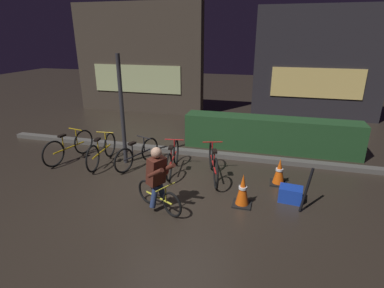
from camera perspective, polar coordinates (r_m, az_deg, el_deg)
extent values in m
plane|color=#2D261E|center=(6.46, -3.15, -9.13)|extent=(40.00, 40.00, 0.00)
cube|color=#56544F|center=(8.35, 1.56, -1.69)|extent=(12.00, 0.24, 0.12)
cube|color=#214723|center=(8.86, 14.39, 1.79)|extent=(4.80, 0.70, 0.95)
cube|color=#42382D|center=(13.10, -9.99, 15.34)|extent=(5.37, 0.50, 4.31)
cube|color=#BFCC8C|center=(12.93, -10.30, 11.90)|extent=(3.76, 0.04, 1.10)
cube|color=#262328|center=(12.68, 22.53, 13.63)|extent=(4.69, 0.50, 4.13)
cube|color=#F2D172|center=(12.49, 22.26, 10.49)|extent=(3.28, 0.04, 1.10)
cylinder|color=#2D2D33|center=(7.66, -12.95, 6.00)|extent=(0.10, 0.10, 2.72)
torus|color=black|center=(8.90, -19.60, 0.39)|extent=(0.17, 0.67, 0.67)
torus|color=black|center=(8.29, -24.48, -1.70)|extent=(0.17, 0.67, 0.67)
cylinder|color=gold|center=(8.58, -21.95, -0.62)|extent=(0.23, 0.99, 0.04)
cylinder|color=gold|center=(8.42, -22.99, 0.21)|extent=(0.03, 0.03, 0.38)
cube|color=black|center=(8.36, -23.16, 1.42)|extent=(0.14, 0.22, 0.05)
cylinder|color=gold|center=(8.69, -20.80, 1.26)|extent=(0.03, 0.03, 0.42)
cylinder|color=gold|center=(8.63, -20.98, 2.59)|extent=(0.46, 0.11, 0.02)
torus|color=black|center=(8.47, -15.08, -0.12)|extent=(0.11, 0.66, 0.66)
torus|color=black|center=(7.64, -18.07, -2.63)|extent=(0.11, 0.66, 0.66)
cylinder|color=gold|center=(8.05, -16.50, -1.31)|extent=(0.13, 0.99, 0.04)
cylinder|color=gold|center=(7.84, -17.16, -0.49)|extent=(0.03, 0.03, 0.37)
cube|color=black|center=(7.78, -17.30, 0.79)|extent=(0.12, 0.21, 0.05)
cylinder|color=gold|center=(8.21, -15.84, 0.73)|extent=(0.03, 0.03, 0.42)
cylinder|color=gold|center=(8.15, -15.97, 2.11)|extent=(0.46, 0.07, 0.02)
torus|color=black|center=(8.00, -7.88, -0.97)|extent=(0.25, 0.59, 0.61)
torus|color=black|center=(7.41, -12.61, -3.03)|extent=(0.25, 0.59, 0.61)
cylinder|color=black|center=(7.70, -10.16, -1.96)|extent=(0.34, 0.87, 0.04)
cylinder|color=black|center=(7.53, -11.08, -1.12)|extent=(0.03, 0.03, 0.34)
cube|color=black|center=(7.47, -11.16, 0.10)|extent=(0.16, 0.22, 0.05)
cylinder|color=black|center=(7.79, -8.96, -0.09)|extent=(0.03, 0.03, 0.38)
cylinder|color=black|center=(7.73, -9.03, 1.25)|extent=(0.44, 0.18, 0.02)
torus|color=black|center=(7.72, -3.01, -1.48)|extent=(0.14, 0.64, 0.64)
torus|color=black|center=(6.86, -4.34, -4.36)|extent=(0.14, 0.64, 0.64)
cylinder|color=#B21919|center=(7.29, -3.64, -2.84)|extent=(0.18, 0.95, 0.04)
cylinder|color=#B21919|center=(7.07, -3.91, -2.02)|extent=(0.03, 0.03, 0.36)
cube|color=black|center=(7.00, -3.94, -0.66)|extent=(0.13, 0.21, 0.05)
cylinder|color=#B21919|center=(7.45, -3.31, -0.64)|extent=(0.03, 0.03, 0.40)
cylinder|color=#B21919|center=(7.39, -3.35, 0.82)|extent=(0.46, 0.09, 0.02)
torus|color=black|center=(7.45, 3.61, -2.16)|extent=(0.25, 0.66, 0.68)
torus|color=black|center=(6.52, 4.48, -5.52)|extent=(0.25, 0.66, 0.68)
cylinder|color=#B21919|center=(6.98, 4.01, -3.73)|extent=(0.34, 0.98, 0.04)
cylinder|color=#B21919|center=(6.74, 4.21, -2.85)|extent=(0.03, 0.03, 0.38)
cube|color=black|center=(6.67, 4.25, -1.34)|extent=(0.16, 0.22, 0.05)
cylinder|color=#B21919|center=(7.15, 3.82, -1.25)|extent=(0.03, 0.03, 0.43)
cylinder|color=#B21919|center=(7.08, 3.86, 0.37)|extent=(0.45, 0.16, 0.02)
cube|color=black|center=(6.12, 9.30, -11.01)|extent=(0.36, 0.36, 0.03)
cone|color=#EA560F|center=(5.96, 9.47, -8.33)|extent=(0.26, 0.26, 0.62)
cylinder|color=white|center=(5.95, 9.49, -8.06)|extent=(0.16, 0.16, 0.05)
cube|color=black|center=(7.08, 15.78, -7.04)|extent=(0.36, 0.36, 0.03)
cone|color=#EA560F|center=(6.95, 16.02, -4.83)|extent=(0.26, 0.26, 0.57)
cylinder|color=white|center=(6.94, 16.04, -4.62)|extent=(0.16, 0.16, 0.05)
cube|color=#193DB7|center=(6.41, 17.93, -8.90)|extent=(0.47, 0.37, 0.30)
torus|color=black|center=(5.60, -3.76, -11.23)|extent=(0.45, 0.26, 0.48)
torus|color=black|center=(6.06, -8.45, -8.81)|extent=(0.45, 0.26, 0.48)
cylinder|color=gold|center=(5.83, -6.21, -9.98)|extent=(0.64, 0.35, 0.04)
cylinder|color=gold|center=(5.84, -7.07, -8.43)|extent=(0.03, 0.03, 0.26)
cube|color=black|center=(5.78, -7.12, -7.28)|extent=(0.22, 0.18, 0.05)
cylinder|color=gold|center=(5.63, -4.93, -9.35)|extent=(0.03, 0.03, 0.30)
cylinder|color=gold|center=(5.55, -4.98, -8.02)|extent=(0.23, 0.42, 0.02)
cylinder|color=navy|center=(5.87, -5.62, -9.06)|extent=(0.19, 0.24, 0.42)
cylinder|color=navy|center=(5.75, -7.12, -9.75)|extent=(0.19, 0.24, 0.42)
cube|color=#512319|center=(5.60, -6.68, -5.00)|extent=(0.38, 0.40, 0.54)
sphere|color=tan|center=(5.45, -6.70, -1.63)|extent=(0.20, 0.20, 0.20)
cylinder|color=#512319|center=(5.57, -4.67, -4.52)|extent=(0.39, 0.25, 0.29)
cylinder|color=#512319|center=(5.40, -6.84, -5.41)|extent=(0.39, 0.25, 0.29)
ellipsoid|color=maroon|center=(5.78, -5.57, -4.68)|extent=(0.36, 0.29, 0.24)
cylinder|color=black|center=(6.09, 20.61, -8.03)|extent=(0.23, 0.29, 0.82)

